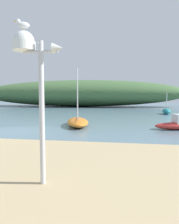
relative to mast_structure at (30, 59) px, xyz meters
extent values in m
plane|color=slate|center=(-4.67, 8.06, -3.08)|extent=(120.00, 120.00, 0.00)
ellipsoid|color=#476B3D|center=(-8.08, 40.54, -0.18)|extent=(46.68, 12.51, 5.80)
cylinder|color=silver|center=(0.26, 0.00, -1.25)|extent=(0.12, 0.12, 3.27)
cylinder|color=silver|center=(0.26, 0.00, 0.15)|extent=(0.80, 0.07, 0.07)
cylinder|color=white|center=(-0.14, 0.00, 0.29)|extent=(0.51, 0.51, 0.20)
sphere|color=white|center=(-0.14, 0.00, 0.39)|extent=(0.47, 0.47, 0.47)
cone|color=silver|center=(0.66, 0.00, 0.21)|extent=(0.24, 0.23, 0.23)
cylinder|color=orange|center=(-0.13, -0.02, 0.65)|extent=(0.01, 0.01, 0.05)
cylinder|color=orange|center=(-0.15, 0.02, 0.65)|extent=(0.01, 0.01, 0.05)
ellipsoid|color=white|center=(-0.14, 0.00, 0.75)|extent=(0.29, 0.22, 0.15)
ellipsoid|color=#9EA0A8|center=(-0.14, 0.00, 0.77)|extent=(0.27, 0.19, 0.05)
sphere|color=white|center=(-0.24, -0.05, 0.82)|extent=(0.10, 0.10, 0.10)
cone|color=gold|center=(-0.31, -0.08, 0.82)|extent=(0.07, 0.05, 0.03)
ellipsoid|color=#B72D28|center=(5.73, 10.12, -2.83)|extent=(3.32, 1.79, 0.50)
ellipsoid|color=teal|center=(7.42, 22.58, -2.72)|extent=(1.13, 2.60, 0.72)
cylinder|color=silver|center=(7.42, 22.58, -1.48)|extent=(0.08, 0.08, 2.19)
cylinder|color=silver|center=(7.44, 22.96, -2.32)|extent=(0.15, 1.14, 0.06)
ellipsoid|color=orange|center=(-1.31, 10.64, -2.78)|extent=(2.62, 4.50, 0.60)
cylinder|color=silver|center=(-1.31, 10.64, -0.71)|extent=(0.08, 0.08, 3.90)
cylinder|color=silver|center=(-1.14, 10.02, -2.41)|extent=(0.57, 1.86, 0.06)
camera|label=1|loc=(2.10, -4.44, -0.84)|focal=33.04mm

